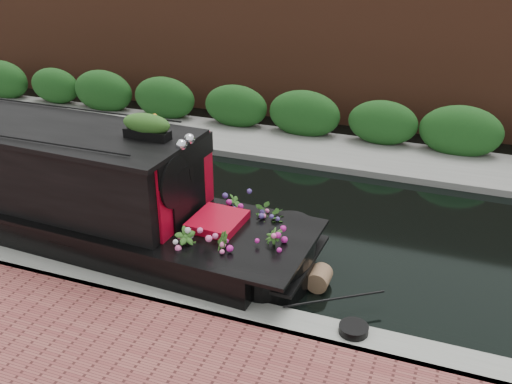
% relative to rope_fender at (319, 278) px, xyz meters
% --- Properties ---
extents(ground, '(80.00, 80.00, 0.00)m').
position_rel_rope_fender_xyz_m(ground, '(-2.35, 1.94, -0.19)').
color(ground, black).
rests_on(ground, ground).
extents(near_bank_coping, '(40.00, 0.60, 0.50)m').
position_rel_rope_fender_xyz_m(near_bank_coping, '(-2.35, -1.36, -0.19)').
color(near_bank_coping, gray).
rests_on(near_bank_coping, ground).
extents(far_bank_path, '(40.00, 2.40, 0.34)m').
position_rel_rope_fender_xyz_m(far_bank_path, '(-2.35, 6.14, -0.19)').
color(far_bank_path, slate).
rests_on(far_bank_path, ground).
extents(far_hedge, '(40.00, 1.10, 2.80)m').
position_rel_rope_fender_xyz_m(far_hedge, '(-2.35, 7.04, -0.19)').
color(far_hedge, '#1A4818').
rests_on(far_hedge, ground).
extents(far_brick_wall, '(40.00, 1.00, 8.00)m').
position_rel_rope_fender_xyz_m(far_brick_wall, '(-2.35, 9.14, -0.19)').
color(far_brick_wall, brown).
rests_on(far_brick_wall, ground).
extents(rope_fender, '(0.38, 0.43, 0.38)m').
position_rel_rope_fender_xyz_m(rope_fender, '(0.00, 0.00, 0.00)').
color(rope_fender, brown).
rests_on(rope_fender, ground).
extents(coiled_mooring_rope, '(0.44, 0.44, 0.12)m').
position_rel_rope_fender_xyz_m(coiled_mooring_rope, '(0.85, -1.29, 0.12)').
color(coiled_mooring_rope, black).
rests_on(coiled_mooring_rope, near_bank_coping).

